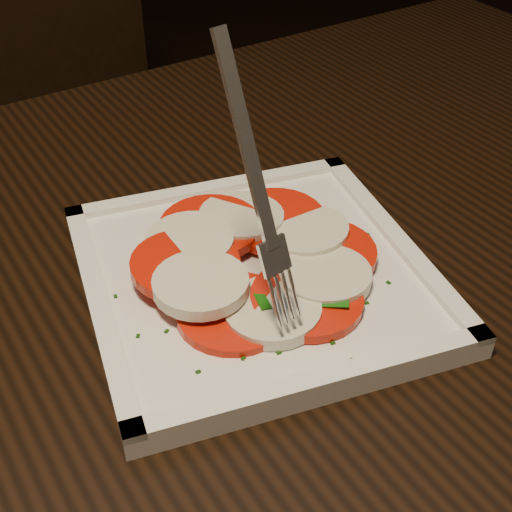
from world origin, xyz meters
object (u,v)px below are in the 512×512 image
(table, at_px, (289,329))
(fork, at_px, (247,178))
(chair, at_px, (56,108))
(plate, at_px, (256,278))

(table, bearing_deg, fork, -146.69)
(fork, bearing_deg, chair, 74.57)
(plate, xyz_separation_m, fork, (-0.03, -0.03, 0.12))
(chair, bearing_deg, plate, -91.94)
(chair, relative_size, fork, 5.08)
(plate, bearing_deg, chair, 79.73)
(chair, xyz_separation_m, plate, (-0.15, -0.82, 0.22))
(fork, bearing_deg, plate, 43.46)
(table, distance_m, chair, 0.81)
(chair, bearing_deg, table, -88.29)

